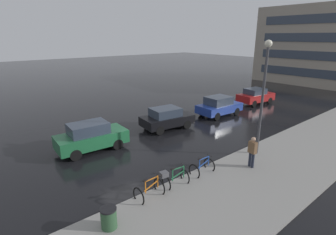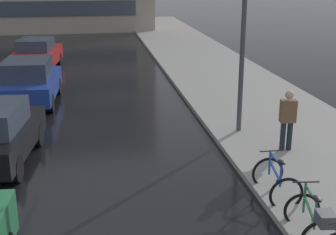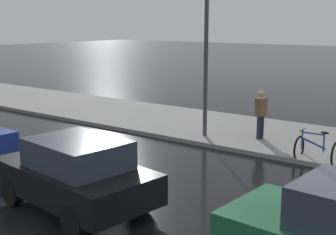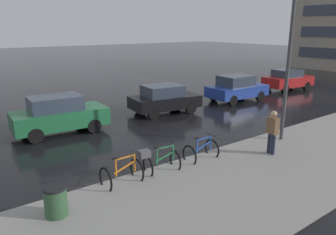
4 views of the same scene
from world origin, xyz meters
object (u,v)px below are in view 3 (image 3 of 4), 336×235
at_px(pedestrian, 261,113).
at_px(streetlamp, 207,20).
at_px(car_black, 76,173).
at_px(bicycle_third, 317,150).

distance_m(pedestrian, streetlamp, 3.54).
relative_size(pedestrian, streetlamp, 0.28).
xyz_separation_m(car_black, streetlamp, (6.77, 1.05, 3.22)).
height_order(bicycle_third, pedestrian, pedestrian).
height_order(pedestrian, streetlamp, streetlamp).
relative_size(bicycle_third, streetlamp, 0.18).
bearing_deg(car_black, pedestrian, -4.94).
relative_size(car_black, pedestrian, 2.24).
distance_m(bicycle_third, streetlamp, 5.43).
bearing_deg(bicycle_third, car_black, 154.72).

